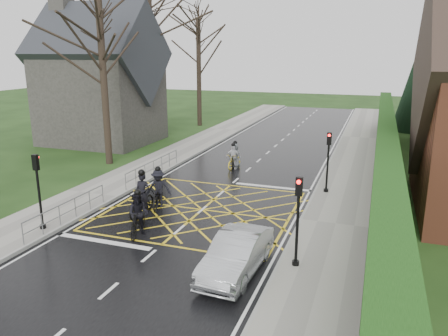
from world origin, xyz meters
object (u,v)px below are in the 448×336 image
Objects in this scene: cyclist_front at (233,160)px; cyclist_lead at (235,159)px; cyclist_mid at (158,192)px; car at (237,254)px; cyclist_rear at (142,200)px; cyclist_back at (138,218)px.

cyclist_lead is (0.03, 0.30, -0.01)m from cyclist_front.
cyclist_mid is 0.53× the size of car.
cyclist_rear reaches higher than cyclist_front.
cyclist_back is at bearing 163.03° from car.
cyclist_lead is 0.46× the size of car.
cyclist_mid is at bearing 90.47° from cyclist_back.
cyclist_front reaches higher than car.
cyclist_front is (0.35, 10.78, -0.11)m from cyclist_back.
cyclist_mid is at bearing 140.96° from car.
cyclist_rear is 0.54× the size of car.
car is (4.24, -12.72, 0.06)m from cyclist_lead.
cyclist_rear is 1.17m from cyclist_mid.
cyclist_rear is 1.01× the size of cyclist_mid.
cyclist_lead is at bearing 74.75° from cyclist_back.
cyclist_mid is (-0.77, 3.14, 0.00)m from cyclist_back.
cyclist_front is at bearing 74.84° from cyclist_back.
cyclist_rear is at bearing -115.31° from cyclist_front.
cyclist_back is (0.97, -1.99, 0.04)m from cyclist_rear.
cyclist_rear is 9.20m from cyclist_lead.
car is (5.58, -3.63, -0.01)m from cyclist_rear.
cyclist_rear is at bearing 102.67° from cyclist_back.
cyclist_lead reaches higher than cyclist_front.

